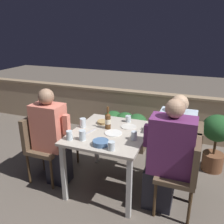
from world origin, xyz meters
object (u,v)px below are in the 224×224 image
at_px(beer_bottle, 108,120).
at_px(potted_plant, 216,137).
at_px(person_coral_top, 52,137).
at_px(person_blue_shirt, 173,144).
at_px(chair_left_far, 54,132).
at_px(chair_left_near, 40,141).
at_px(chair_right_far, 189,153).
at_px(person_purple_stripe, 167,157).
at_px(chair_right_near, 185,169).

height_order(beer_bottle, potted_plant, beer_bottle).
xyz_separation_m(person_coral_top, person_blue_shirt, (1.41, 0.36, -0.01)).
bearing_deg(potted_plant, chair_left_far, -162.12).
height_order(chair_left_near, person_blue_shirt, person_blue_shirt).
xyz_separation_m(chair_left_far, chair_right_far, (1.80, 0.04, 0.00)).
xyz_separation_m(chair_right_far, potted_plant, (0.31, 0.64, -0.03)).
bearing_deg(person_purple_stripe, chair_left_far, 168.87).
bearing_deg(chair_left_near, person_purple_stripe, -0.05).
distance_m(person_coral_top, person_blue_shirt, 1.46).
height_order(chair_left_near, chair_left_far, same).
bearing_deg(person_blue_shirt, beer_bottle, -170.90).
height_order(chair_left_near, chair_right_far, same).
relative_size(chair_right_far, beer_bottle, 3.12).
bearing_deg(person_coral_top, chair_right_far, 12.54).
bearing_deg(chair_right_near, person_blue_shirt, 116.73).
bearing_deg(chair_right_far, chair_left_far, -178.61).
relative_size(chair_left_near, chair_right_far, 1.00).
bearing_deg(chair_right_far, person_purple_stripe, -119.42).
bearing_deg(chair_left_far, chair_right_near, -9.97).
xyz_separation_m(chair_left_near, chair_right_near, (1.78, -0.00, 0.00)).
bearing_deg(chair_left_far, chair_left_near, -89.05).
relative_size(chair_right_near, person_blue_shirt, 0.71).
bearing_deg(chair_right_far, potted_plant, 63.88).
bearing_deg(potted_plant, person_coral_top, -152.57).
distance_m(chair_left_far, potted_plant, 2.22).
xyz_separation_m(person_coral_top, chair_left_far, (-0.20, 0.31, -0.09)).
height_order(chair_left_near, chair_right_near, same).
xyz_separation_m(chair_left_near, person_coral_top, (0.19, -0.00, 0.09)).
bearing_deg(person_purple_stripe, potted_plant, 62.67).
bearing_deg(person_purple_stripe, chair_right_far, 60.58).
xyz_separation_m(chair_left_near, person_purple_stripe, (1.59, -0.00, 0.10)).
bearing_deg(person_coral_top, person_purple_stripe, -0.06).
height_order(chair_left_near, beer_bottle, beer_bottle).
bearing_deg(beer_bottle, chair_right_far, 7.29).
relative_size(chair_left_far, beer_bottle, 3.12).
bearing_deg(person_coral_top, beer_bottle, 19.90).
distance_m(chair_right_far, person_blue_shirt, 0.21).
bearing_deg(chair_right_far, person_coral_top, -167.46).
relative_size(chair_left_far, person_blue_shirt, 0.71).
xyz_separation_m(chair_left_near, person_blue_shirt, (1.60, 0.36, 0.08)).
xyz_separation_m(chair_right_far, beer_bottle, (-0.96, -0.12, 0.32)).
bearing_deg(chair_left_near, chair_left_far, 90.95).
height_order(chair_left_far, person_blue_shirt, person_blue_shirt).
relative_size(person_purple_stripe, beer_bottle, 4.57).
relative_size(beer_bottle, potted_plant, 0.34).
xyz_separation_m(beer_bottle, potted_plant, (1.27, 0.76, -0.35)).
distance_m(beer_bottle, potted_plant, 1.52).
relative_size(chair_left_far, chair_right_near, 1.00).
relative_size(person_coral_top, chair_left_far, 1.43).
xyz_separation_m(chair_right_far, person_blue_shirt, (-0.19, 0.00, 0.08)).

